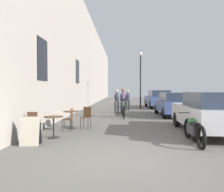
% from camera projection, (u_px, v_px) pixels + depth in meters
% --- Properties ---
extents(ground_plane, '(88.00, 88.00, 0.00)m').
position_uv_depth(ground_plane, '(120.00, 159.00, 5.19)').
color(ground_plane, '#5B5954').
extents(building_facade_left, '(0.54, 68.00, 9.23)m').
position_uv_depth(building_facade_left, '(81.00, 55.00, 19.19)').
color(building_facade_left, gray).
rests_on(building_facade_left, ground_plane).
extents(cafe_table_near, '(0.64, 0.64, 0.72)m').
position_uv_depth(cafe_table_near, '(54.00, 122.00, 7.49)').
color(cafe_table_near, black).
rests_on(cafe_table_near, ground_plane).
extents(cafe_chair_near_toward_street, '(0.39, 0.39, 0.89)m').
position_uv_depth(cafe_chair_near_toward_street, '(34.00, 123.00, 7.44)').
color(cafe_chair_near_toward_street, black).
rests_on(cafe_chair_near_toward_street, ground_plane).
extents(cafe_table_mid, '(0.64, 0.64, 0.72)m').
position_uv_depth(cafe_table_mid, '(71.00, 116.00, 9.36)').
color(cafe_table_mid, black).
rests_on(cafe_table_mid, ground_plane).
extents(cafe_chair_mid_toward_street, '(0.45, 0.45, 0.89)m').
position_uv_depth(cafe_chair_mid_toward_street, '(86.00, 116.00, 9.41)').
color(cafe_chair_mid_toward_street, black).
rests_on(cafe_chair_mid_toward_street, ground_plane).
extents(cafe_chair_mid_toward_wall, '(0.39, 0.39, 0.89)m').
position_uv_depth(cafe_chair_mid_toward_wall, '(69.00, 118.00, 8.72)').
color(cafe_chair_mid_toward_wall, black).
rests_on(cafe_chair_mid_toward_wall, ground_plane).
extents(sandwich_board_sign, '(0.57, 0.41, 0.84)m').
position_uv_depth(sandwich_board_sign, '(31.00, 131.00, 6.51)').
color(sandwich_board_sign, black).
rests_on(sandwich_board_sign, ground_plane).
extents(cyclist_on_bicycle, '(0.52, 1.76, 1.74)m').
position_uv_depth(cyclist_on_bicycle, '(123.00, 104.00, 13.05)').
color(cyclist_on_bicycle, black).
rests_on(cyclist_on_bicycle, ground_plane).
extents(pedestrian_near, '(0.37, 0.28, 1.65)m').
position_uv_depth(pedestrian_near, '(117.00, 100.00, 15.40)').
color(pedestrian_near, '#26262D').
rests_on(pedestrian_near, ground_plane).
extents(pedestrian_mid, '(0.36, 0.27, 1.63)m').
position_uv_depth(pedestrian_mid, '(128.00, 99.00, 17.61)').
color(pedestrian_mid, '#26262D').
rests_on(pedestrian_mid, ground_plane).
extents(street_lamp, '(0.32, 0.32, 4.90)m').
position_uv_depth(street_lamp, '(140.00, 73.00, 19.37)').
color(street_lamp, black).
rests_on(street_lamp, ground_plane).
extents(parked_car_nearest, '(1.93, 4.37, 1.53)m').
position_uv_depth(parked_car_nearest, '(208.00, 112.00, 8.21)').
color(parked_car_nearest, '#B7B7BC').
rests_on(parked_car_nearest, ground_plane).
extents(parked_car_second, '(1.75, 4.10, 1.46)m').
position_uv_depth(parked_car_second, '(173.00, 104.00, 13.78)').
color(parked_car_second, '#384C84').
rests_on(parked_car_second, ground_plane).
extents(parked_car_third, '(1.98, 4.51, 1.59)m').
position_uv_depth(parked_car_third, '(158.00, 99.00, 20.01)').
color(parked_car_third, '#384C84').
rests_on(parked_car_third, ground_plane).
extents(parked_motorcycle, '(0.62, 2.15, 0.92)m').
position_uv_depth(parked_motorcycle, '(194.00, 129.00, 6.81)').
color(parked_motorcycle, black).
rests_on(parked_motorcycle, ground_plane).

